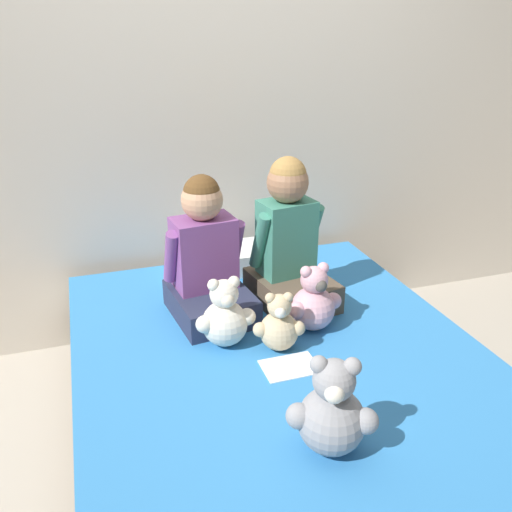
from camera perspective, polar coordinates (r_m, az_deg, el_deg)
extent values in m
plane|color=#B2A899|center=(2.45, 2.38, -18.54)|extent=(14.00, 14.00, 0.00)
cube|color=beige|center=(2.87, -4.97, 15.64)|extent=(8.00, 0.06, 2.50)
cube|color=#473828|center=(2.38, 2.42, -16.70)|extent=(1.59, 1.93, 0.21)
cube|color=white|center=(2.25, 2.51, -12.69)|extent=(1.56, 1.90, 0.21)
cube|color=#337FC6|center=(2.18, 2.56, -10.20)|extent=(1.58, 1.91, 0.03)
cube|color=#282D47|center=(2.39, -4.79, -4.97)|extent=(0.36, 0.43, 0.12)
cube|color=#7F4789|center=(2.35, -5.48, 0.33)|extent=(0.28, 0.20, 0.31)
sphere|color=tan|center=(2.26, -5.71, 5.88)|extent=(0.18, 0.18, 0.18)
sphere|color=brown|center=(2.26, -5.75, 6.62)|extent=(0.15, 0.15, 0.15)
cylinder|color=#7F4789|center=(2.30, -8.91, -0.10)|extent=(0.07, 0.14, 0.26)
cylinder|color=#7F4789|center=(2.39, -2.20, 1.09)|extent=(0.07, 0.14, 0.26)
cube|color=brown|center=(2.49, 3.78, -3.57)|extent=(0.37, 0.44, 0.13)
cube|color=#3D8470|center=(2.44, 3.22, 1.94)|extent=(0.26, 0.20, 0.34)
sphere|color=#9E7051|center=(2.36, 3.36, 7.75)|extent=(0.18, 0.18, 0.18)
sphere|color=#A37A42|center=(2.35, 3.38, 8.50)|extent=(0.16, 0.16, 0.16)
cylinder|color=#3D8470|center=(2.38, 0.42, 1.60)|extent=(0.08, 0.15, 0.28)
cylinder|color=#3D8470|center=(2.50, 5.88, 2.63)|extent=(0.08, 0.15, 0.28)
sphere|color=silver|center=(2.17, -3.30, -7.08)|extent=(0.18, 0.18, 0.18)
sphere|color=silver|center=(2.11, -3.38, -3.99)|extent=(0.11, 0.11, 0.11)
sphere|color=beige|center=(2.07, -3.00, -4.72)|extent=(0.05, 0.05, 0.05)
sphere|color=silver|center=(2.08, -4.50, -3.07)|extent=(0.05, 0.05, 0.05)
sphere|color=silver|center=(2.10, -2.33, -2.74)|extent=(0.05, 0.05, 0.05)
sphere|color=silver|center=(2.13, -5.45, -7.17)|extent=(0.07, 0.07, 0.07)
sphere|color=silver|center=(2.17, -0.94, -6.41)|extent=(0.07, 0.07, 0.07)
sphere|color=#DBA3B2|center=(2.29, 6.01, -5.50)|extent=(0.19, 0.19, 0.19)
sphere|color=#DBA3B2|center=(2.23, 6.15, -2.51)|extent=(0.11, 0.11, 0.11)
sphere|color=#4C4742|center=(2.19, 6.83, -3.14)|extent=(0.05, 0.05, 0.05)
sphere|color=#DBA3B2|center=(2.19, 5.29, -1.67)|extent=(0.05, 0.05, 0.05)
sphere|color=#DBA3B2|center=(2.23, 7.09, -1.26)|extent=(0.05, 0.05, 0.05)
sphere|color=#DBA3B2|center=(2.22, 4.37, -5.70)|extent=(0.07, 0.07, 0.07)
sphere|color=#DBA3B2|center=(2.31, 8.13, -4.69)|extent=(0.07, 0.07, 0.07)
sphere|color=#D1B78E|center=(2.15, 2.39, -7.90)|extent=(0.15, 0.15, 0.15)
sphere|color=#D1B78E|center=(2.09, 2.44, -5.31)|extent=(0.10, 0.10, 0.10)
sphere|color=white|center=(2.06, 2.57, -5.97)|extent=(0.04, 0.04, 0.04)
sphere|color=#D1B78E|center=(2.07, 1.50, -4.44)|extent=(0.04, 0.04, 0.04)
sphere|color=#D1B78E|center=(2.08, 3.40, -4.36)|extent=(0.04, 0.04, 0.04)
sphere|color=#D1B78E|center=(2.12, 0.45, -7.76)|extent=(0.06, 0.06, 0.06)
sphere|color=#D1B78E|center=(2.13, 4.42, -7.58)|extent=(0.06, 0.06, 0.06)
sphere|color=#939399|center=(1.70, 7.93, -16.80)|extent=(0.20, 0.20, 0.20)
sphere|color=#939399|center=(1.61, 8.23, -12.80)|extent=(0.13, 0.13, 0.13)
sphere|color=white|center=(1.57, 8.25, -14.14)|extent=(0.06, 0.06, 0.06)
sphere|color=#939399|center=(1.58, 6.64, -11.28)|extent=(0.05, 0.05, 0.05)
sphere|color=#939399|center=(1.58, 10.02, -11.40)|extent=(0.05, 0.05, 0.05)
sphere|color=#939399|center=(1.67, 4.51, -16.44)|extent=(0.08, 0.08, 0.08)
sphere|color=#939399|center=(1.67, 11.46, -16.66)|extent=(0.08, 0.08, 0.08)
cube|color=white|center=(2.82, -3.16, -0.38)|extent=(0.47, 0.27, 0.11)
cube|color=white|center=(2.08, 3.60, -11.56)|extent=(0.21, 0.15, 0.00)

